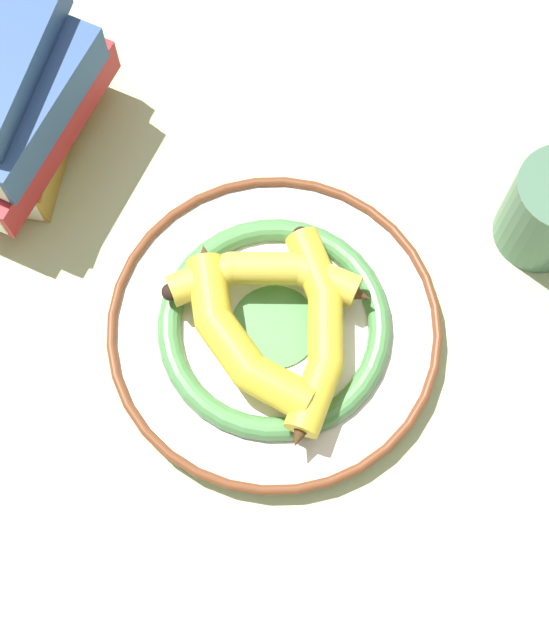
{
  "coord_description": "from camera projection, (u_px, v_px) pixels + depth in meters",
  "views": [
    {
      "loc": [
        0.31,
        0.03,
        0.8
      ],
      "look_at": [
        0.04,
        0.01,
        0.04
      ],
      "focal_mm": 50.0,
      "sensor_mm": 36.0,
      "label": 1
    }
  ],
  "objects": [
    {
      "name": "ground_plane",
      "position": [
        267.0,
        295.0,
        0.85
      ],
      "size": [
        2.8,
        2.8,
        0.0
      ],
      "primitive_type": "plane",
      "color": "#B2C693"
    },
    {
      "name": "decorative_bowl",
      "position": [
        274.0,
        328.0,
        0.83
      ],
      "size": [
        0.31,
        0.31,
        0.03
      ],
      "color": "white",
      "rests_on": "ground_plane"
    },
    {
      "name": "banana_a",
      "position": [
        268.0,
        276.0,
        0.81
      ],
      "size": [
        0.06,
        0.19,
        0.03
      ],
      "rotation": [
        0.0,
        0.0,
        4.77
      ],
      "color": "gold",
      "rests_on": "decorative_bowl"
    },
    {
      "name": "banana_b",
      "position": [
        237.0,
        338.0,
        0.79
      ],
      "size": [
        0.16,
        0.13,
        0.04
      ],
      "rotation": [
        0.0,
        0.0,
        6.96
      ],
      "color": "yellow",
      "rests_on": "decorative_bowl"
    },
    {
      "name": "banana_c",
      "position": [
        318.0,
        334.0,
        0.79
      ],
      "size": [
        0.21,
        0.06,
        0.03
      ],
      "rotation": [
        0.0,
        0.0,
        9.48
      ],
      "color": "yellow",
      "rests_on": "decorative_bowl"
    }
  ]
}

